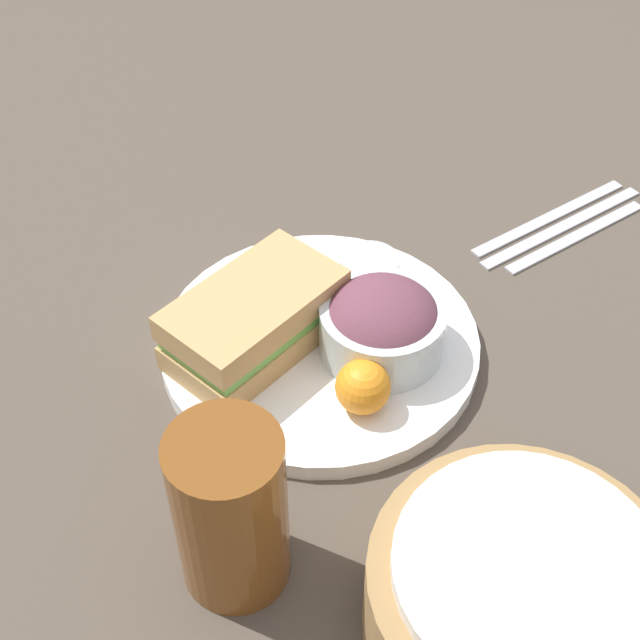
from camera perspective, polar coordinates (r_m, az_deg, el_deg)
The scene contains 11 objects.
ground_plane at distance 0.76m, azimuth -0.00°, elevation -1.92°, with size 4.00×4.00×0.00m, color #4C4238.
plate at distance 0.75m, azimuth -0.00°, elevation -1.51°, with size 0.27×0.27×0.02m, color white.
sandwich at distance 0.72m, azimuth -4.22°, elevation 0.02°, with size 0.16×0.12×0.06m.
salad_bowl at distance 0.72m, azimuth 4.00°, elevation -0.25°, with size 0.10×0.10×0.06m.
dressing_cup at distance 0.78m, azimuth 3.20°, elevation 3.00°, with size 0.05×0.05×0.03m, color #B7B7BC.
orange_wedge at distance 0.68m, azimuth 2.76°, elevation -4.30°, with size 0.04×0.04×0.04m, color orange.
drink_glass at distance 0.58m, azimuth -5.75°, elevation -12.10°, with size 0.07×0.07×0.14m, color brown.
bread_basket at distance 0.59m, azimuth 12.68°, elevation -17.02°, with size 0.19×0.19×0.08m.
fork at distance 0.92m, azimuth 14.49°, elevation 6.43°, with size 0.20×0.01×0.01m, color #B2B2B7.
knife at distance 0.91m, azimuth 15.29°, elevation 5.82°, with size 0.21×0.01×0.01m, color #B2B2B7.
spoon at distance 0.90m, azimuth 16.09°, elevation 5.20°, with size 0.18×0.01×0.01m, color #B2B2B7.
Camera 1 is at (0.25, 0.45, 0.55)m, focal length 50.00 mm.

